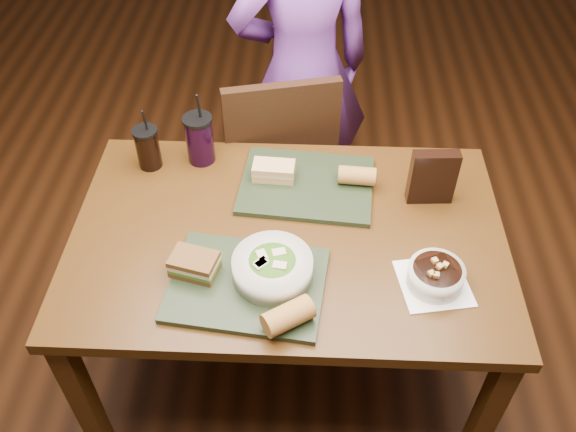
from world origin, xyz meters
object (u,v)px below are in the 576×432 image
(diner, at_px, (303,72))
(tray_far, at_px, (307,185))
(baguette_far, at_px, (357,176))
(chip_bag, at_px, (433,177))
(tray_near, at_px, (247,285))
(sandwich_near, at_px, (194,264))
(baguette_near, at_px, (288,316))
(cup_berry, at_px, (200,139))
(soup_bowl, at_px, (436,276))
(dining_table, at_px, (288,253))
(chair_far, at_px, (284,163))
(salad_bowl, at_px, (272,267))
(sandwich_far, at_px, (274,171))
(cup_cola, at_px, (148,148))

(diner, height_order, tray_far, diner)
(tray_far, xyz_separation_m, baguette_far, (0.16, 0.01, 0.04))
(tray_far, bearing_deg, chip_bag, -5.90)
(tray_near, distance_m, sandwich_near, 0.16)
(diner, height_order, tray_near, diner)
(baguette_near, relative_size, cup_berry, 0.50)
(tray_far, bearing_deg, diner, 92.66)
(tray_near, distance_m, baguette_near, 0.18)
(tray_near, bearing_deg, soup_bowl, 3.58)
(dining_table, height_order, diner, diner)
(sandwich_near, bearing_deg, dining_table, 35.11)
(baguette_near, height_order, cup_berry, cup_berry)
(chair_far, xyz_separation_m, sandwich_near, (-0.21, -0.76, 0.27))
(dining_table, xyz_separation_m, chip_bag, (0.44, 0.16, 0.18))
(salad_bowl, bearing_deg, baguette_far, 58.20)
(soup_bowl, xyz_separation_m, chip_bag, (0.02, 0.34, 0.06))
(tray_far, distance_m, sandwich_near, 0.49)
(baguette_near, height_order, chip_bag, chip_bag)
(tray_far, bearing_deg, soup_bowl, -46.79)
(sandwich_near, bearing_deg, tray_far, 51.58)
(tray_near, xyz_separation_m, chip_bag, (0.54, 0.38, 0.08))
(tray_near, distance_m, cup_berry, 0.58)
(sandwich_near, xyz_separation_m, cup_berry, (-0.06, 0.51, 0.04))
(diner, xyz_separation_m, baguette_far, (0.19, -0.63, 0.01))
(diner, relative_size, sandwich_near, 10.97)
(salad_bowl, height_order, soup_bowl, salad_bowl)
(tray_far, distance_m, soup_bowl, 0.53)
(tray_far, xyz_separation_m, sandwich_far, (-0.11, 0.02, 0.04))
(sandwich_near, xyz_separation_m, baguette_near, (0.27, -0.16, 0.00))
(salad_bowl, bearing_deg, chair_far, 90.47)
(sandwich_near, height_order, chip_bag, chip_bag)
(tray_near, height_order, sandwich_near, sandwich_near)
(tray_far, bearing_deg, cup_cola, 170.32)
(soup_bowl, relative_size, baguette_near, 1.65)
(soup_bowl, bearing_deg, tray_far, 133.21)
(cup_berry, xyz_separation_m, chip_bag, (0.74, -0.17, 0.01))
(salad_bowl, xyz_separation_m, cup_cola, (-0.44, 0.48, 0.02))
(tray_far, height_order, sandwich_far, sandwich_far)
(salad_bowl, relative_size, baguette_far, 1.87)
(dining_table, distance_m, chair_far, 0.60)
(dining_table, bearing_deg, tray_far, 75.90)
(diner, relative_size, salad_bowl, 7.09)
(sandwich_near, bearing_deg, cup_cola, 115.31)
(salad_bowl, distance_m, cup_berry, 0.58)
(chair_far, distance_m, diner, 0.37)
(salad_bowl, height_order, baguette_far, salad_bowl)
(soup_bowl, bearing_deg, baguette_near, -157.77)
(sandwich_near, height_order, baguette_far, same)
(dining_table, distance_m, cup_cola, 0.58)
(chair_far, height_order, chip_bag, chair_far)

